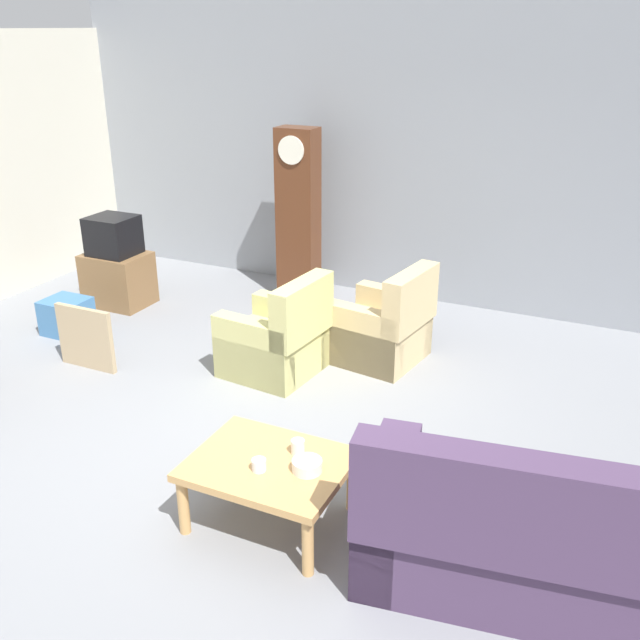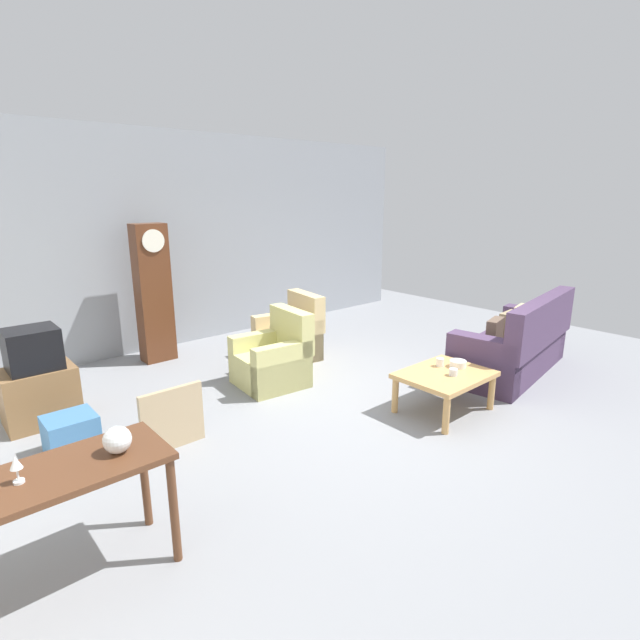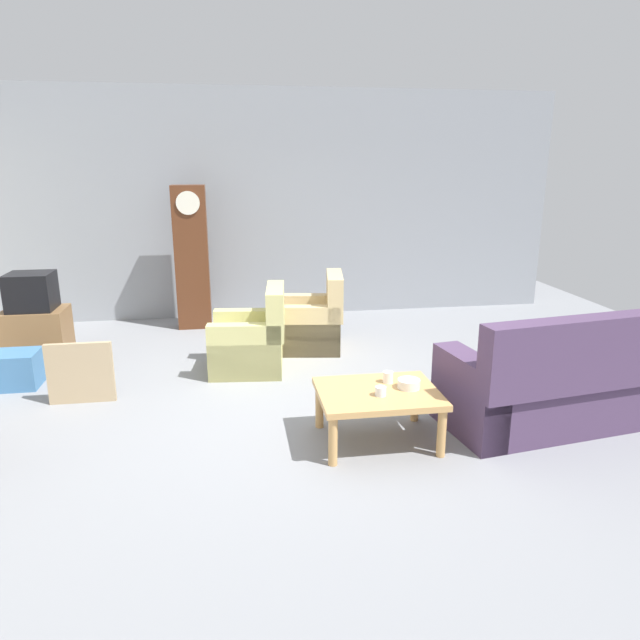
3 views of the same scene
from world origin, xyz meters
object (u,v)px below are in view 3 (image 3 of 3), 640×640
(tv_crt, at_px, (31,291))
(coffee_table_wood, at_px, (378,398))
(cup_blue_rimmed, at_px, (381,391))
(cup_white_porcelain, at_px, (388,377))
(grandfather_clock, at_px, (192,258))
(couch_floral, at_px, (567,384))
(storage_box_blue, at_px, (17,369))
(armchair_olive_near, at_px, (251,343))
(tv_stand_cabinet, at_px, (37,334))
(bowl_white_stacked, at_px, (409,384))
(armchair_olive_far, at_px, (312,324))
(framed_picture_leaning, at_px, (80,373))

(tv_crt, bearing_deg, coffee_table_wood, -37.66)
(cup_blue_rimmed, bearing_deg, cup_white_porcelain, 63.35)
(grandfather_clock, xyz_separation_m, cup_white_porcelain, (1.76, -3.51, -0.48))
(couch_floral, bearing_deg, storage_box_blue, 161.89)
(armchair_olive_near, relative_size, tv_stand_cabinet, 1.35)
(tv_crt, bearing_deg, bowl_white_stacked, -35.50)
(bowl_white_stacked, bearing_deg, armchair_olive_near, 123.09)
(cup_white_porcelain, bearing_deg, armchair_olive_near, 122.11)
(armchair_olive_far, relative_size, coffee_table_wood, 0.96)
(tv_stand_cabinet, bearing_deg, armchair_olive_near, -17.14)
(cup_blue_rimmed, bearing_deg, tv_crt, 141.18)
(cup_white_porcelain, xyz_separation_m, bowl_white_stacked, (0.13, -0.14, -0.01))
(framed_picture_leaning, height_order, cup_blue_rimmed, framed_picture_leaning)
(storage_box_blue, xyz_separation_m, cup_white_porcelain, (3.42, -1.56, 0.31))
(armchair_olive_far, xyz_separation_m, bowl_white_stacked, (0.43, -2.48, 0.17))
(tv_stand_cabinet, distance_m, cup_white_porcelain, 4.25)
(armchair_olive_near, distance_m, tv_crt, 2.58)
(coffee_table_wood, height_order, grandfather_clock, grandfather_clock)
(couch_floral, bearing_deg, coffee_table_wood, -177.27)
(bowl_white_stacked, bearing_deg, grandfather_clock, 117.37)
(tv_crt, bearing_deg, storage_box_blue, -86.29)
(couch_floral, distance_m, storage_box_blue, 5.26)
(armchair_olive_near, relative_size, bowl_white_stacked, 5.06)
(tv_stand_cabinet, distance_m, bowl_white_stacked, 4.44)
(armchair_olive_far, height_order, framed_picture_leaning, armchair_olive_far)
(couch_floral, xyz_separation_m, coffee_table_wood, (-1.70, -0.08, 0.02))
(framed_picture_leaning, bearing_deg, coffee_table_wood, -24.99)
(coffee_table_wood, bearing_deg, couch_floral, 2.73)
(bowl_white_stacked, bearing_deg, tv_stand_cabinet, 144.50)
(couch_floral, xyz_separation_m, grandfather_clock, (-3.34, 3.58, 0.61))
(tv_crt, relative_size, storage_box_blue, 1.13)
(coffee_table_wood, xyz_separation_m, cup_blue_rimmed, (-0.01, -0.10, 0.10))
(armchair_olive_near, xyz_separation_m, tv_stand_cabinet, (-2.42, 0.75, -0.01))
(tv_crt, bearing_deg, couch_floral, -26.38)
(armchair_olive_near, xyz_separation_m, tv_crt, (-2.42, 0.75, 0.49))
(armchair_olive_near, height_order, cup_white_porcelain, armchair_olive_near)
(armchair_olive_near, bearing_deg, storage_box_blue, -176.91)
(tv_stand_cabinet, bearing_deg, cup_white_porcelain, -34.98)
(tv_stand_cabinet, distance_m, cup_blue_rimmed, 4.30)
(armchair_olive_near, height_order, armchair_olive_far, same)
(framed_picture_leaning, xyz_separation_m, storage_box_blue, (-0.74, 0.52, -0.11))
(grandfather_clock, xyz_separation_m, bowl_white_stacked, (1.89, -3.65, -0.49))
(storage_box_blue, bearing_deg, tv_crt, 93.71)
(tv_stand_cabinet, bearing_deg, armchair_olive_far, -1.74)
(cup_blue_rimmed, bearing_deg, coffee_table_wood, 85.83)
(tv_stand_cabinet, height_order, tv_crt, tv_crt)
(armchair_olive_near, xyz_separation_m, cup_white_porcelain, (1.06, -1.69, 0.18))
(tv_crt, xyz_separation_m, framed_picture_leaning, (0.80, -1.40, -0.50))
(couch_floral, height_order, storage_box_blue, couch_floral)
(tv_crt, xyz_separation_m, cup_blue_rimmed, (3.35, -2.69, -0.32))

